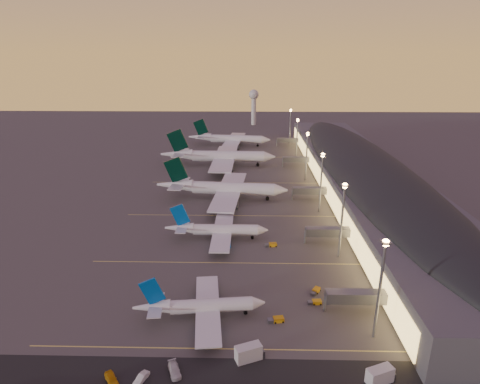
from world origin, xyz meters
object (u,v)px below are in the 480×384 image
Objects in this scene: baggage_tug_d at (316,291)px; baggage_tug_b at (315,302)px; baggage_tug_c at (271,245)px; airliner_narrow_north at (217,230)px; airliner_wide_mid at (218,156)px; radar_tower at (254,101)px; airliner_wide_far at (229,139)px; service_van_c at (174,370)px; catering_truck_b at (381,375)px; service_van_b at (111,379)px; airliner_narrow_south at (200,306)px; airliner_wide_near at (222,188)px; catering_truck_a at (250,353)px; baggage_tug_a at (276,320)px; service_van_a at (141,378)px.

baggage_tug_b is at bearing -157.19° from baggage_tug_d.
baggage_tug_c is (-10.12, 34.01, 0.05)m from baggage_tug_b.
baggage_tug_c is (19.75, -5.87, -2.93)m from airliner_narrow_north.
airliner_wide_mid is 2.13× the size of radar_tower.
service_van_c is at bearing -83.99° from airliner_wide_far.
radar_tower is 4.96× the size of catering_truck_b.
airliner_wide_mid reaches higher than baggage_tug_c.
service_van_b is (-9.57, -169.00, -4.88)m from airliner_wide_mid.
service_van_b is 0.90× the size of service_van_c.
service_van_b is at bearing -91.74° from airliner_wide_mid.
airliner_narrow_south is at bearing -124.78° from baggage_tug_c.
airliner_wide_near reaches higher than baggage_tug_c.
baggage_tug_c is 0.89× the size of service_van_b.
airliner_narrow_north is 62.28m from catering_truck_a.
catering_truck_a is (14.94, -216.80, -3.29)m from airliner_wide_far.
airliner_narrow_south is at bearing -172.65° from baggage_tug_b.
catering_truck_b is (39.19, -66.95, -1.87)m from airliner_narrow_north.
service_van_b is at bearing 170.35° from service_van_c.
service_van_b is at bearing -103.39° from airliner_narrow_north.
airliner_narrow_south is 19.75m from baggage_tug_a.
airliner_wide_mid is 168.73m from service_van_a.
airliner_narrow_south is 24.01m from service_van_a.
service_van_b is (-36.24, -62.47, 0.26)m from baggage_tug_c.
baggage_tug_d is 0.83× the size of service_van_b.
airliner_wide_far is at bearing 51.49° from service_van_b.
baggage_tug_c is (20.60, -48.51, -4.50)m from airliner_wide_near.
airliner_wide_near is at bearing 105.07° from baggage_tug_c.
airliner_narrow_south is at bearing -93.22° from radar_tower.
airliner_narrow_north is at bearing 78.71° from catering_truck_a.
baggage_tug_c is 1.07× the size of baggage_tug_d.
catering_truck_a is at bearing -55.84° from airliner_narrow_south.
airliner_narrow_south is at bearing 129.91° from catering_truck_b.
airliner_wide_mid is at bearing 110.51° from service_van_a.
airliner_narrow_south is 46.16m from airliner_narrow_north.
baggage_tug_d is (31.46, 11.63, -2.61)m from airliner_narrow_south.
airliner_wide_near is 111.09m from service_van_a.
baggage_tug_d is (37.74, -135.18, -5.18)m from airliner_wide_mid.
catering_truck_a is at bearing -81.79° from airliner_wide_mid.
catering_truck_a is (19.04, -161.72, -4.02)m from airliner_wide_mid.
airliner_wide_near is 16.21× the size of baggage_tug_b.
airliner_wide_mid is at bearing 48.45° from baggage_tug_d.
airliner_wide_near reaches higher than catering_truck_a.
airliner_narrow_north reaches higher than service_van_b.
airliner_narrow_south is at bearing -83.09° from airliner_wide_far.
airliner_wide_mid is (-6.07, 58.02, 0.65)m from airliner_wide_near.
service_van_b is at bearing -128.05° from baggage_tug_c.
airliner_wide_mid is at bearing 82.87° from catering_truck_b.
catering_truck_a reaches higher than baggage_tug_d.
airliner_wide_near is at bearing 74.61° from catering_truck_a.
airliner_wide_mid reaches higher than baggage_tug_d.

